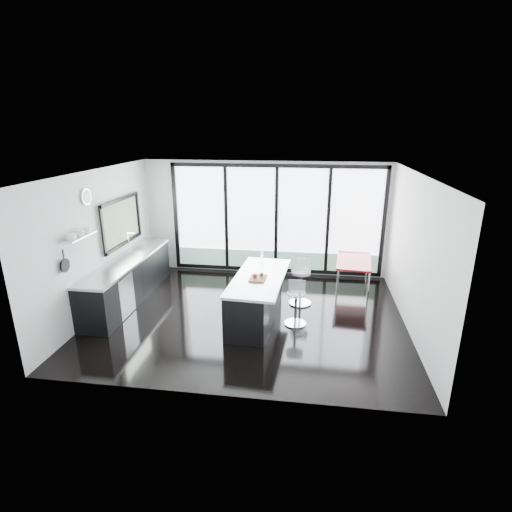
# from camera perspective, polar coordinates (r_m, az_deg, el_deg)

# --- Properties ---
(floor) EXTENTS (6.00, 5.00, 0.00)m
(floor) POSITION_cam_1_polar(r_m,az_deg,el_deg) (8.02, -1.02, -8.46)
(floor) COLOR black
(floor) RESTS_ON ground
(ceiling) EXTENTS (6.00, 5.00, 0.00)m
(ceiling) POSITION_cam_1_polar(r_m,az_deg,el_deg) (7.21, -1.14, 11.83)
(ceiling) COLOR white
(ceiling) RESTS_ON wall_back
(wall_back) EXTENTS (6.00, 0.09, 2.80)m
(wall_back) POSITION_cam_1_polar(r_m,az_deg,el_deg) (9.86, 2.75, 4.52)
(wall_back) COLOR silver
(wall_back) RESTS_ON ground
(wall_front) EXTENTS (6.00, 0.00, 2.80)m
(wall_front) POSITION_cam_1_polar(r_m,az_deg,el_deg) (5.21, -5.44, -6.89)
(wall_front) COLOR silver
(wall_front) RESTS_ON ground
(wall_left) EXTENTS (0.26, 5.00, 2.80)m
(wall_left) POSITION_cam_1_polar(r_m,az_deg,el_deg) (8.67, -20.63, 3.42)
(wall_left) COLOR silver
(wall_left) RESTS_ON ground
(wall_right) EXTENTS (0.00, 5.00, 2.80)m
(wall_right) POSITION_cam_1_polar(r_m,az_deg,el_deg) (7.64, 21.73, 0.13)
(wall_right) COLOR silver
(wall_right) RESTS_ON ground
(counter_cabinets) EXTENTS (0.69, 3.24, 1.36)m
(counter_cabinets) POSITION_cam_1_polar(r_m,az_deg,el_deg) (8.96, -17.78, -3.20)
(counter_cabinets) COLOR black
(counter_cabinets) RESTS_ON floor
(island) EXTENTS (1.05, 2.23, 1.16)m
(island) POSITION_cam_1_polar(r_m,az_deg,el_deg) (7.72, -0.03, -5.87)
(island) COLOR black
(island) RESTS_ON floor
(bar_stool_near) EXTENTS (0.42, 0.42, 0.65)m
(bar_stool_near) POSITION_cam_1_polar(r_m,az_deg,el_deg) (7.59, 5.69, -7.47)
(bar_stool_near) COLOR silver
(bar_stool_near) RESTS_ON floor
(bar_stool_far) EXTENTS (0.47, 0.47, 0.74)m
(bar_stool_far) POSITION_cam_1_polar(r_m,az_deg,el_deg) (8.42, 6.38, -4.47)
(bar_stool_far) COLOR silver
(bar_stool_far) RESTS_ON floor
(red_table) EXTENTS (0.88, 1.38, 0.70)m
(red_table) POSITION_cam_1_polar(r_m,az_deg,el_deg) (9.36, 13.67, -2.64)
(red_table) COLOR maroon
(red_table) RESTS_ON floor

